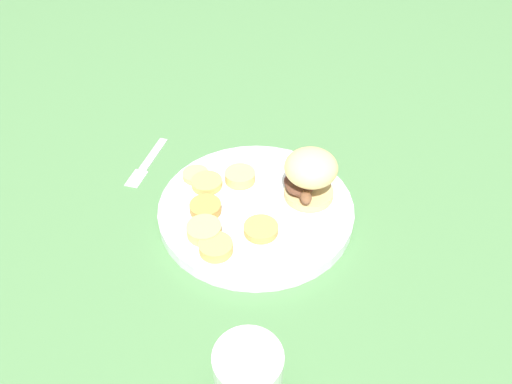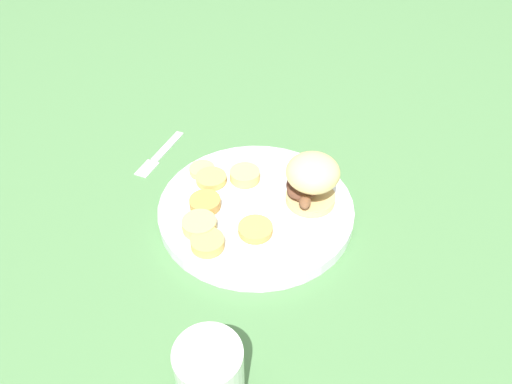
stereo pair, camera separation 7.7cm
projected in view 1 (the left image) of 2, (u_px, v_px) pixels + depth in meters
The scene contains 12 objects.
ground_plane at pixel (256, 214), 0.80m from camera, with size 4.00×4.00×0.00m, color #4C7A47.
dinner_plate at pixel (256, 209), 0.79m from camera, with size 0.31×0.31×0.02m.
sandwich at pixel (309, 174), 0.77m from camera, with size 0.09×0.09×0.08m.
potato_round_0 at pixel (261, 229), 0.74m from camera, with size 0.05×0.05×0.01m, color tan.
potato_round_1 at pixel (207, 183), 0.81m from camera, with size 0.05×0.05×0.01m, color tan.
potato_round_2 at pixel (206, 207), 0.77m from camera, with size 0.05×0.05×0.01m, color #BC8942.
potato_round_3 at pixel (240, 176), 0.82m from camera, with size 0.05×0.05×0.02m, color #DBB766.
potato_round_4 at pixel (216, 247), 0.71m from camera, with size 0.05×0.05×0.02m, color tan.
potato_round_5 at pixel (204, 230), 0.73m from camera, with size 0.05×0.05×0.02m, color #DBB766.
potato_round_6 at pixel (196, 175), 0.83m from camera, with size 0.04×0.04×0.01m, color #DBB766.
fork at pixel (148, 162), 0.90m from camera, with size 0.14×0.04×0.00m.
drinking_glass at pixel (248, 381), 0.54m from camera, with size 0.07×0.07×0.10m.
Camera 1 is at (0.52, 0.22, 0.56)m, focal length 35.00 mm.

